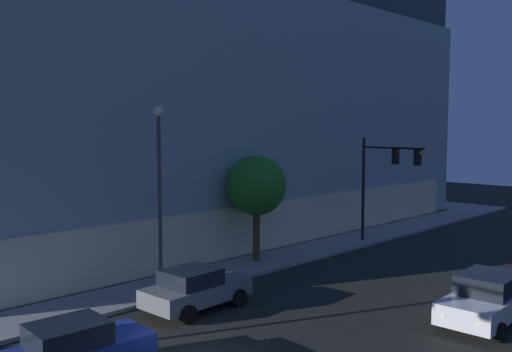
# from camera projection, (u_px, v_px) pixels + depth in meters

# --- Properties ---
(modern_building) EXTENTS (39.55, 29.39, 17.62)m
(modern_building) POSITION_uv_depth(u_px,v_px,m) (154.00, 106.00, 42.74)
(modern_building) COLOR #4C4C51
(modern_building) RESTS_ON ground
(traffic_light_far_corner) EXTENTS (0.62, 4.33, 6.35)m
(traffic_light_far_corner) POSITION_uv_depth(u_px,v_px,m) (385.00, 170.00, 32.82)
(traffic_light_far_corner) COLOR black
(traffic_light_far_corner) RESTS_ON sidewalk_corner
(street_lamp_sidewalk) EXTENTS (0.44, 0.44, 7.85)m
(street_lamp_sidewalk) POSITION_uv_depth(u_px,v_px,m) (159.00, 174.00, 23.67)
(street_lamp_sidewalk) COLOR #3F3F3F
(street_lamp_sidewalk) RESTS_ON sidewalk_corner
(sidewalk_tree) EXTENTS (3.13, 3.13, 5.52)m
(sidewalk_tree) POSITION_uv_depth(u_px,v_px,m) (256.00, 186.00, 28.71)
(sidewalk_tree) COLOR #4C401E
(sidewalk_tree) RESTS_ON sidewalk_corner
(car_blue) EXTENTS (4.10, 2.17, 1.74)m
(car_blue) POSITION_uv_depth(u_px,v_px,m) (76.00, 351.00, 15.36)
(car_blue) COLOR navy
(car_blue) RESTS_ON ground
(car_grey) EXTENTS (4.38, 2.36, 1.65)m
(car_grey) POSITION_uv_depth(u_px,v_px,m) (195.00, 288.00, 21.50)
(car_grey) COLOR slate
(car_grey) RESTS_ON ground
(car_white) EXTENTS (4.43, 2.36, 1.80)m
(car_white) POSITION_uv_depth(u_px,v_px,m) (486.00, 299.00, 19.96)
(car_white) COLOR silver
(car_white) RESTS_ON ground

